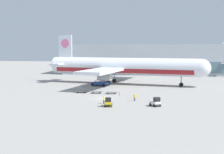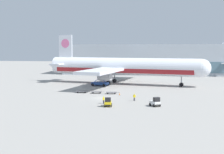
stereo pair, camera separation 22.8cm
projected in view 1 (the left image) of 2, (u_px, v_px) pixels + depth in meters
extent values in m
plane|color=gray|center=(102.00, 98.00, 76.83)|extent=(400.00, 400.00, 0.00)
cube|color=#9EA8B2|center=(160.00, 59.00, 146.12)|extent=(90.00, 18.00, 14.00)
cube|color=slate|center=(160.00, 67.00, 137.43)|extent=(88.20, 0.20, 4.90)
cylinder|color=silver|center=(123.00, 66.00, 106.03)|extent=(52.02, 16.91, 5.80)
cube|color=maroon|center=(123.00, 70.00, 106.15)|extent=(47.94, 15.89, 1.45)
sphere|color=silver|center=(202.00, 68.00, 97.19)|extent=(5.68, 5.68, 5.68)
cone|color=silver|center=(56.00, 65.00, 114.88)|extent=(7.42, 6.76, 5.51)
cube|color=silver|center=(65.00, 46.00, 112.81)|extent=(5.17, 1.55, 8.00)
cylinder|color=pink|center=(65.00, 43.00, 112.72)|extent=(3.24, 1.23, 3.20)
cube|color=silver|center=(63.00, 63.00, 113.76)|extent=(6.33, 13.47, 0.50)
cube|color=silver|center=(115.00, 68.00, 106.98)|extent=(18.19, 48.59, 0.90)
cylinder|color=#9EA0A5|center=(105.00, 76.00, 97.72)|extent=(4.71, 3.64, 2.80)
cylinder|color=#9EA0A5|center=(124.00, 71.00, 116.59)|extent=(4.71, 3.64, 2.80)
cylinder|color=#9EA0A5|center=(181.00, 78.00, 99.63)|extent=(0.36, 0.36, 4.00)
cylinder|color=black|center=(181.00, 85.00, 99.82)|extent=(1.46, 1.16, 1.30)
cylinder|color=#9EA0A5|center=(108.00, 77.00, 104.78)|extent=(0.36, 0.36, 4.00)
cylinder|color=black|center=(108.00, 83.00, 104.97)|extent=(1.46, 1.16, 1.30)
cylinder|color=#9EA0A5|center=(114.00, 75.00, 110.77)|extent=(0.36, 0.36, 4.00)
cylinder|color=black|center=(114.00, 81.00, 110.95)|extent=(1.46, 1.16, 1.30)
cone|color=silver|center=(218.00, 64.00, 138.44)|extent=(6.27, 5.67, 4.75)
cube|color=silver|center=(224.00, 63.00, 137.57)|extent=(5.08, 11.59, 0.43)
cube|color=#284C99|center=(100.00, 83.00, 101.72)|extent=(5.73, 4.05, 0.70)
cube|color=#B2B2B7|center=(100.00, 72.00, 101.37)|extent=(5.44, 3.85, 0.30)
cube|color=yellow|center=(100.00, 71.00, 101.32)|extent=(5.44, 3.85, 0.08)
cube|color=#284C99|center=(100.00, 77.00, 101.53)|extent=(4.19, 1.08, 3.40)
cube|color=#284C99|center=(100.00, 77.00, 101.53)|extent=(4.19, 1.08, 3.40)
cylinder|color=black|center=(107.00, 84.00, 102.49)|extent=(0.96, 0.55, 0.90)
cylinder|color=black|center=(104.00, 85.00, 99.68)|extent=(0.96, 0.55, 0.90)
cylinder|color=black|center=(96.00, 84.00, 103.81)|extent=(0.96, 0.55, 0.90)
cylinder|color=black|center=(93.00, 85.00, 101.01)|extent=(0.96, 0.55, 0.90)
cube|color=silver|center=(155.00, 103.00, 66.46)|extent=(2.40, 2.69, 0.80)
cube|color=black|center=(157.00, 99.00, 65.79)|extent=(1.53, 1.42, 0.90)
cube|color=black|center=(158.00, 105.00, 65.37)|extent=(1.16, 0.80, 0.24)
cylinder|color=black|center=(160.00, 105.00, 66.05)|extent=(0.52, 0.64, 0.60)
cylinder|color=black|center=(154.00, 106.00, 65.48)|extent=(0.52, 0.64, 0.60)
cylinder|color=black|center=(156.00, 104.00, 67.52)|extent=(0.52, 0.64, 0.60)
cylinder|color=black|center=(150.00, 104.00, 66.94)|extent=(0.52, 0.64, 0.60)
cube|color=yellow|center=(108.00, 103.00, 66.20)|extent=(1.64, 2.44, 0.80)
cube|color=black|center=(108.00, 100.00, 65.48)|extent=(1.33, 1.03, 0.90)
cube|color=black|center=(108.00, 105.00, 65.01)|extent=(1.27, 0.30, 0.24)
cylinder|color=black|center=(111.00, 106.00, 65.42)|extent=(0.30, 0.62, 0.60)
cylinder|color=black|center=(105.00, 106.00, 65.46)|extent=(0.30, 0.62, 0.60)
cylinder|color=black|center=(112.00, 104.00, 67.03)|extent=(0.30, 0.62, 0.60)
cylinder|color=black|center=(105.00, 104.00, 67.06)|extent=(0.30, 0.62, 0.60)
cube|color=#56565B|center=(81.00, 91.00, 86.04)|extent=(2.95, 1.80, 0.12)
cube|color=#56565B|center=(88.00, 91.00, 86.00)|extent=(0.90, 0.18, 0.08)
cylinder|color=black|center=(85.00, 92.00, 86.68)|extent=(0.37, 0.18, 0.36)
cylinder|color=black|center=(85.00, 93.00, 85.41)|extent=(0.37, 0.18, 0.36)
cylinder|color=black|center=(78.00, 92.00, 86.72)|extent=(0.37, 0.18, 0.36)
cylinder|color=black|center=(78.00, 93.00, 85.45)|extent=(0.37, 0.18, 0.36)
cube|color=#56565B|center=(97.00, 92.00, 85.07)|extent=(2.95, 1.80, 0.12)
cube|color=#56565B|center=(103.00, 92.00, 85.04)|extent=(0.90, 0.18, 0.08)
cylinder|color=black|center=(100.00, 92.00, 85.71)|extent=(0.37, 0.18, 0.36)
cylinder|color=black|center=(100.00, 93.00, 84.44)|extent=(0.37, 0.18, 0.36)
cylinder|color=black|center=(93.00, 92.00, 85.75)|extent=(0.37, 0.18, 0.36)
cylinder|color=black|center=(93.00, 93.00, 84.48)|extent=(0.37, 0.18, 0.36)
cube|color=#56565B|center=(111.00, 92.00, 84.10)|extent=(2.95, 1.80, 0.12)
cube|color=#56565B|center=(118.00, 92.00, 84.06)|extent=(0.90, 0.18, 0.08)
cylinder|color=black|center=(115.00, 93.00, 84.74)|extent=(0.37, 0.18, 0.36)
cylinder|color=black|center=(115.00, 94.00, 83.47)|extent=(0.37, 0.18, 0.36)
cylinder|color=black|center=(108.00, 93.00, 84.78)|extent=(0.37, 0.18, 0.36)
cylinder|color=black|center=(108.00, 94.00, 83.51)|extent=(0.37, 0.18, 0.36)
cylinder|color=black|center=(104.00, 102.00, 69.37)|extent=(0.14, 0.14, 0.81)
cylinder|color=black|center=(104.00, 102.00, 69.53)|extent=(0.14, 0.14, 0.81)
cube|color=yellow|center=(104.00, 99.00, 69.38)|extent=(0.37, 0.42, 0.60)
cylinder|color=yellow|center=(103.00, 99.00, 69.19)|extent=(0.09, 0.09, 0.54)
cylinder|color=yellow|center=(105.00, 98.00, 69.57)|extent=(0.09, 0.09, 0.54)
sphere|color=#DBB28E|center=(104.00, 97.00, 69.34)|extent=(0.22, 0.22, 0.22)
sphere|color=yellow|center=(104.00, 97.00, 69.34)|extent=(0.21, 0.21, 0.21)
cylinder|color=black|center=(134.00, 99.00, 72.97)|extent=(0.14, 0.14, 0.83)
cylinder|color=black|center=(135.00, 99.00, 73.00)|extent=(0.14, 0.14, 0.83)
cube|color=yellow|center=(135.00, 96.00, 72.92)|extent=(0.41, 0.31, 0.62)
cylinder|color=yellow|center=(134.00, 96.00, 72.88)|extent=(0.09, 0.09, 0.56)
cylinder|color=yellow|center=(136.00, 96.00, 72.95)|extent=(0.09, 0.09, 0.56)
sphere|color=#DBB28E|center=(135.00, 94.00, 72.88)|extent=(0.22, 0.22, 0.22)
sphere|color=yellow|center=(135.00, 94.00, 72.87)|extent=(0.21, 0.21, 0.21)
cube|color=black|center=(120.00, 95.00, 82.06)|extent=(0.40, 0.40, 0.04)
cone|color=orange|center=(120.00, 94.00, 82.02)|extent=(0.32, 0.32, 0.68)
cylinder|color=white|center=(120.00, 93.00, 82.02)|extent=(0.19, 0.19, 0.09)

